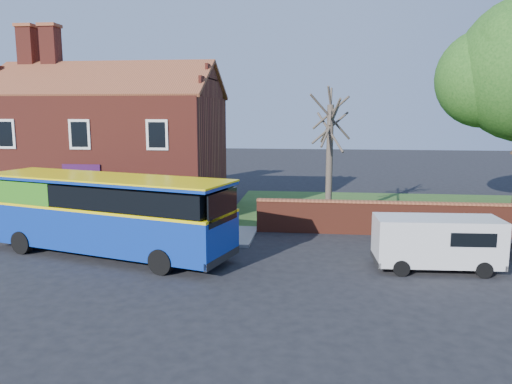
# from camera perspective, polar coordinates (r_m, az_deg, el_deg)

# --- Properties ---
(ground) EXTENTS (120.00, 120.00, 0.00)m
(ground) POSITION_cam_1_polar(r_m,az_deg,el_deg) (18.00, -8.92, -9.55)
(ground) COLOR black
(ground) RESTS_ON ground
(pavement) EXTENTS (18.00, 3.50, 0.12)m
(pavement) POSITION_cam_1_polar(r_m,az_deg,el_deg) (25.68, -20.66, -4.18)
(pavement) COLOR gray
(pavement) RESTS_ON ground
(kerb) EXTENTS (18.00, 0.15, 0.14)m
(kerb) POSITION_cam_1_polar(r_m,az_deg,el_deg) (24.19, -22.55, -5.08)
(kerb) COLOR slate
(kerb) RESTS_ON ground
(grass_strip) EXTENTS (26.00, 12.00, 0.04)m
(grass_strip) POSITION_cam_1_polar(r_m,az_deg,el_deg) (31.07, 22.08, -2.08)
(grass_strip) COLOR #426B28
(grass_strip) RESTS_ON ground
(shop_building) EXTENTS (12.30, 8.13, 10.50)m
(shop_building) POSITION_cam_1_polar(r_m,az_deg,el_deg) (30.34, -16.10, 4.46)
(shop_building) COLOR maroon
(shop_building) RESTS_ON ground
(boundary_wall) EXTENTS (22.00, 0.38, 1.60)m
(boundary_wall) POSITION_cam_1_polar(r_m,az_deg,el_deg) (25.31, 25.73, -2.96)
(boundary_wall) COLOR maroon
(boundary_wall) RESTS_ON ground
(bus) EXTENTS (10.84, 5.53, 3.20)m
(bus) POSITION_cam_1_polar(r_m,az_deg,el_deg) (21.01, -17.45, -2.00)
(bus) COLOR #0D3098
(bus) RESTS_ON ground
(van_near) EXTENTS (4.51, 2.02, 1.95)m
(van_near) POSITION_cam_1_polar(r_m,az_deg,el_deg) (19.40, 20.01, -5.27)
(van_near) COLOR silver
(van_near) RESTS_ON ground
(bare_tree) EXTENTS (2.49, 2.97, 6.65)m
(bare_tree) POSITION_cam_1_polar(r_m,az_deg,el_deg) (26.65, 8.40, 4.10)
(bare_tree) COLOR #4C4238
(bare_tree) RESTS_ON ground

